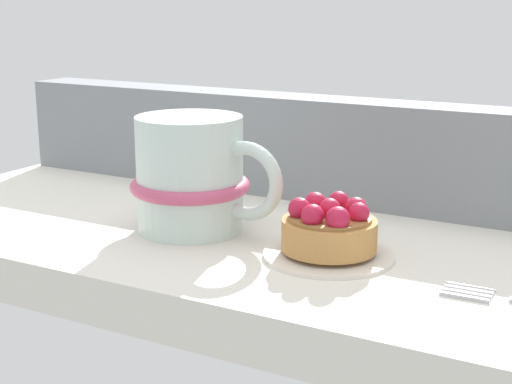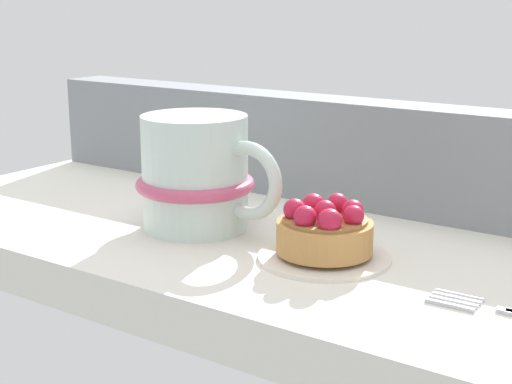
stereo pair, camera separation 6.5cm
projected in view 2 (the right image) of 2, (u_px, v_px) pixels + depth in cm
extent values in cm
cube|color=silver|center=(302.00, 262.00, 67.59)|extent=(84.73, 32.93, 4.03)
cube|color=gray|center=(375.00, 155.00, 76.70)|extent=(83.04, 5.46, 10.56)
cylinder|color=silver|center=(324.00, 255.00, 61.99)|extent=(10.79, 10.79, 0.70)
cylinder|color=silver|center=(324.00, 257.00, 62.03)|extent=(5.93, 5.93, 0.35)
cylinder|color=#B77F42|center=(325.00, 237.00, 61.59)|extent=(7.80, 7.80, 2.50)
cylinder|color=olive|center=(325.00, 220.00, 61.24)|extent=(6.86, 6.86, 0.30)
sphere|color=#B71938|center=(325.00, 211.00, 61.06)|extent=(1.76, 1.76, 1.76)
sphere|color=#B71938|center=(354.00, 216.00, 59.91)|extent=(1.67, 1.67, 1.67)
sphere|color=#B71938|center=(353.00, 211.00, 61.39)|extent=(1.79, 1.79, 1.79)
sphere|color=#B71938|center=(337.00, 203.00, 63.19)|extent=(1.71, 1.71, 1.71)
sphere|color=#B71938|center=(313.00, 205.00, 63.09)|extent=(1.88, 1.88, 1.88)
sphere|color=#B71938|center=(295.00, 210.00, 61.34)|extent=(1.83, 1.83, 1.83)
sphere|color=#B71938|center=(305.00, 217.00, 59.52)|extent=(1.83, 1.83, 1.83)
sphere|color=#B71938|center=(330.00, 221.00, 58.64)|extent=(1.92, 1.92, 1.92)
cylinder|color=silver|center=(195.00, 172.00, 69.35)|extent=(9.59, 9.59, 10.44)
torus|color=#C64C70|center=(195.00, 184.00, 69.61)|extent=(10.84, 10.84, 1.20)
torus|color=silver|center=(247.00, 181.00, 66.13)|extent=(7.02, 1.17, 7.02)
cube|color=#B7B7BC|center=(505.00, 309.00, 51.49)|extent=(1.22, 0.59, 0.60)
cube|color=#B7B7BC|center=(460.00, 293.00, 54.24)|extent=(3.51, 0.34, 0.60)
cube|color=#B7B7BC|center=(457.00, 297.00, 53.65)|extent=(3.51, 0.34, 0.60)
cube|color=#B7B7BC|center=(453.00, 300.00, 53.05)|extent=(3.51, 0.34, 0.60)
cube|color=#B7B7BC|center=(449.00, 303.00, 52.46)|extent=(3.51, 0.34, 0.60)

